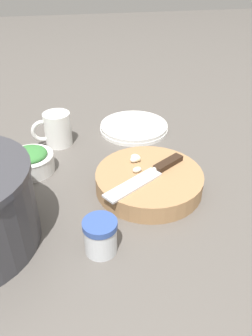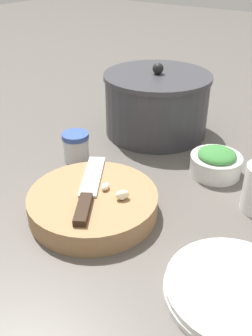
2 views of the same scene
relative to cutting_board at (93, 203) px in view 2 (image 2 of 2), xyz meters
name	(u,v)px [view 2 (image 2 of 2)]	position (x,y,z in m)	size (l,w,h in m)	color
ground_plane	(124,184)	(-0.01, 0.11, -0.02)	(5.00, 5.00, 0.00)	#56514C
cutting_board	(93,203)	(0.00, 0.00, 0.00)	(0.24, 0.24, 0.04)	#9E754C
chef_knife	(88,191)	(-0.01, 0.00, 0.03)	(0.14, 0.21, 0.01)	black
garlic_cloves	(112,194)	(0.04, 0.01, 0.03)	(0.07, 0.08, 0.02)	silver
herb_bowl	(216,162)	(0.13, 0.27, 0.01)	(0.11, 0.11, 0.06)	silver
spice_jar	(76,147)	(-0.16, 0.13, 0.01)	(0.06, 0.06, 0.07)	silver
plate_stack	(234,290)	(0.29, -0.03, -0.01)	(0.21, 0.21, 0.02)	silver
stock_pot	(156,104)	(-0.09, 0.38, 0.06)	(0.28, 0.28, 0.19)	#38383D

